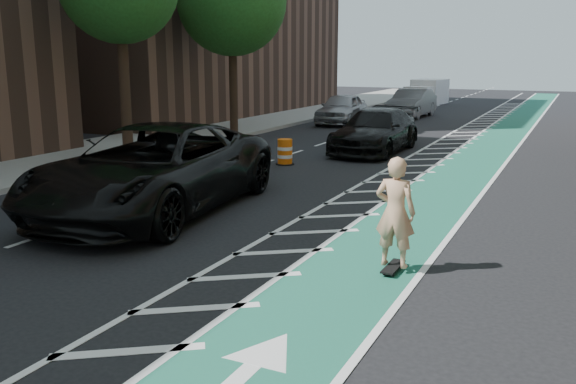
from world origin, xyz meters
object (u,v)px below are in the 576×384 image
Objects in this scene: skateboarder at (395,212)px; suv_near at (154,169)px; barrel_a at (139,179)px; suv_far at (375,131)px.

suv_near is at bearing -13.83° from skateboarder.
suv_near is 1.89m from barrel_a.
skateboarder is at bearing -19.87° from barrel_a.
barrel_a is at bearing -19.38° from skateboarder.
suv_near is 1.31× the size of suv_far.
suv_near reaches higher than barrel_a.
suv_near reaches higher than suv_far.
barrel_a is at bearing 134.84° from suv_near.
skateboarder is at bearing -20.37° from suv_near.
suv_near is at bearing -98.55° from suv_far.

